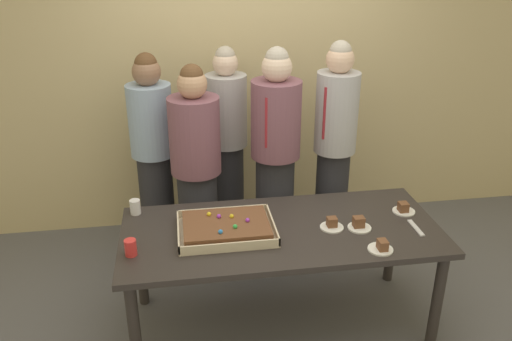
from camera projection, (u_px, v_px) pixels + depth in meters
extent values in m
plane|color=#5B5B60|center=(279.00, 322.00, 3.62)|extent=(12.00, 12.00, 0.00)
cube|color=#CCB784|center=(246.00, 57.00, 4.46)|extent=(8.00, 0.12, 3.00)
cube|color=#2D2826|center=(281.00, 232.00, 3.33)|extent=(2.02, 0.89, 0.04)
cylinder|color=#2D2826|center=(135.00, 332.00, 3.02)|extent=(0.07, 0.07, 0.70)
cylinder|color=#2D2826|center=(437.00, 301.00, 3.28)|extent=(0.07, 0.07, 0.70)
cylinder|color=#2D2826|center=(141.00, 261.00, 3.68)|extent=(0.07, 0.07, 0.70)
cylinder|color=#2D2826|center=(392.00, 240.00, 3.94)|extent=(0.07, 0.07, 0.70)
cube|color=beige|center=(226.00, 232.00, 3.28)|extent=(0.60, 0.45, 0.01)
cube|color=beige|center=(230.00, 246.00, 3.06)|extent=(0.60, 0.01, 0.05)
cube|color=beige|center=(223.00, 211.00, 3.47)|extent=(0.60, 0.01, 0.05)
cube|color=beige|center=(178.00, 231.00, 3.22)|extent=(0.01, 0.45, 0.05)
cube|color=beige|center=(273.00, 224.00, 3.31)|extent=(0.01, 0.45, 0.05)
cube|color=brown|center=(226.00, 227.00, 3.26)|extent=(0.53, 0.38, 0.06)
sphere|color=yellow|center=(209.00, 214.00, 3.33)|extent=(0.03, 0.03, 0.03)
sphere|color=#2D84E0|center=(221.00, 232.00, 3.13)|extent=(0.03, 0.03, 0.03)
sphere|color=yellow|center=(232.00, 216.00, 3.30)|extent=(0.03, 0.03, 0.03)
sphere|color=purple|center=(219.00, 216.00, 3.30)|extent=(0.03, 0.03, 0.03)
sphere|color=green|center=(235.00, 226.00, 3.18)|extent=(0.03, 0.03, 0.03)
sphere|color=purple|center=(248.00, 220.00, 3.26)|extent=(0.03, 0.03, 0.03)
cylinder|color=white|center=(359.00, 228.00, 3.33)|extent=(0.15, 0.15, 0.01)
cube|color=brown|center=(359.00, 222.00, 3.32)|extent=(0.07, 0.06, 0.07)
cylinder|color=white|center=(332.00, 227.00, 3.33)|extent=(0.15, 0.15, 0.01)
cube|color=brown|center=(332.00, 222.00, 3.32)|extent=(0.06, 0.06, 0.06)
cylinder|color=white|center=(404.00, 211.00, 3.53)|extent=(0.15, 0.15, 0.01)
cube|color=brown|center=(403.00, 207.00, 3.51)|extent=(0.06, 0.07, 0.06)
cylinder|color=white|center=(380.00, 249.00, 3.10)|extent=(0.15, 0.15, 0.01)
cube|color=brown|center=(383.00, 245.00, 3.07)|extent=(0.05, 0.07, 0.06)
cylinder|color=red|center=(131.00, 248.00, 3.03)|extent=(0.07, 0.07, 0.10)
cylinder|color=white|center=(135.00, 207.00, 3.49)|extent=(0.07, 0.07, 0.10)
cube|color=silver|center=(416.00, 228.00, 3.33)|extent=(0.03, 0.20, 0.01)
cylinder|color=#28282D|center=(331.00, 202.00, 4.29)|extent=(0.26, 0.26, 0.90)
cylinder|color=#B2B2B7|center=(337.00, 113.00, 3.99)|extent=(0.33, 0.33, 0.62)
cube|color=maroon|center=(326.00, 114.00, 3.86)|extent=(0.04, 0.02, 0.40)
sphere|color=beige|center=(340.00, 59.00, 3.82)|extent=(0.21, 0.21, 0.21)
sphere|color=#B2A899|center=(341.00, 51.00, 3.80)|extent=(0.16, 0.16, 0.16)
cylinder|color=#28282D|center=(228.00, 192.00, 4.48)|extent=(0.26, 0.26, 0.88)
cylinder|color=#B2B2B7|center=(226.00, 111.00, 4.18)|extent=(0.33, 0.33, 0.58)
sphere|color=beige|center=(225.00, 63.00, 4.03)|extent=(0.20, 0.20, 0.20)
sphere|color=#B2A899|center=(225.00, 56.00, 4.01)|extent=(0.16, 0.16, 0.16)
cylinder|color=#28282D|center=(158.00, 203.00, 4.32)|extent=(0.27, 0.27, 0.86)
cylinder|color=#93ADCC|center=(151.00, 120.00, 4.03)|extent=(0.34, 0.34, 0.56)
sphere|color=#8C664C|center=(146.00, 72.00, 3.88)|extent=(0.22, 0.22, 0.22)
sphere|color=brown|center=(146.00, 64.00, 3.86)|extent=(0.17, 0.17, 0.17)
cylinder|color=#28282D|center=(274.00, 209.00, 4.17)|extent=(0.30, 0.30, 0.91)
cylinder|color=#7A4C5B|center=(276.00, 119.00, 3.87)|extent=(0.37, 0.37, 0.58)
cube|color=maroon|center=(268.00, 123.00, 3.70)|extent=(0.04, 0.02, 0.37)
sphere|color=beige|center=(277.00, 67.00, 3.71)|extent=(0.22, 0.22, 0.22)
sphere|color=#B2A899|center=(277.00, 59.00, 3.68)|extent=(0.17, 0.17, 0.17)
cylinder|color=#28282D|center=(199.00, 220.00, 4.10)|extent=(0.30, 0.30, 0.83)
cylinder|color=#7A4C5B|center=(195.00, 136.00, 3.81)|extent=(0.38, 0.38, 0.57)
sphere|color=tan|center=(192.00, 84.00, 3.66)|extent=(0.21, 0.21, 0.21)
sphere|color=brown|center=(192.00, 76.00, 3.64)|extent=(0.17, 0.17, 0.17)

